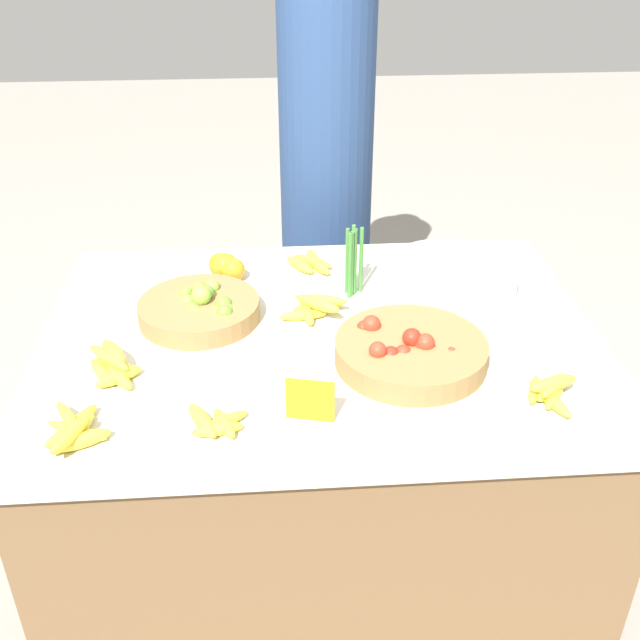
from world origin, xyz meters
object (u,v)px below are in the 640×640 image
(lime_bowl, at_px, (200,308))
(metal_bowl, at_px, (452,277))
(vendor_person, at_px, (326,165))
(price_sign, at_px, (310,400))
(tomato_basket, at_px, (410,351))

(lime_bowl, relative_size, metal_bowl, 0.88)
(lime_bowl, distance_m, vendor_person, 0.99)
(price_sign, xyz_separation_m, vendor_person, (0.15, 1.37, 0.09))
(lime_bowl, relative_size, price_sign, 3.08)
(tomato_basket, bearing_deg, metal_bowl, 62.92)
(lime_bowl, bearing_deg, price_sign, -59.92)
(price_sign, bearing_deg, metal_bowl, 66.03)
(tomato_basket, xyz_separation_m, vendor_person, (-0.12, 1.14, 0.11))
(price_sign, bearing_deg, vendor_person, 97.55)
(lime_bowl, height_order, metal_bowl, lime_bowl)
(metal_bowl, distance_m, vendor_person, 0.83)
(vendor_person, bearing_deg, metal_bowl, -67.11)
(metal_bowl, bearing_deg, price_sign, -127.71)
(lime_bowl, distance_m, price_sign, 0.56)
(tomato_basket, height_order, vendor_person, vendor_person)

